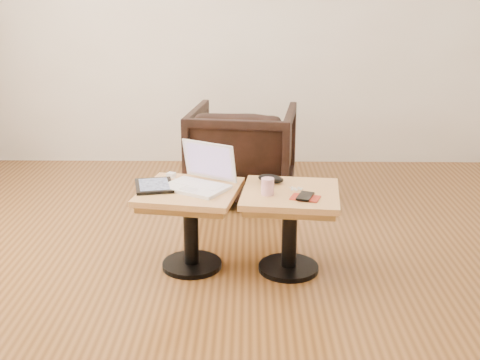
{
  "coord_description": "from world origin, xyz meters",
  "views": [
    {
      "loc": [
        -0.05,
        -2.82,
        1.48
      ],
      "look_at": [
        -0.09,
        0.17,
        0.5
      ],
      "focal_mm": 45.0,
      "sensor_mm": 36.0,
      "label": 1
    }
  ],
  "objects_px": {
    "side_table_left": "(190,209)",
    "armchair": "(243,152)",
    "laptop": "(200,178)",
    "striped_cup": "(268,186)",
    "side_table_right": "(290,211)"
  },
  "relations": [
    {
      "from": "armchair",
      "to": "side_table_left",
      "type": "bearing_deg",
      "value": 84.57
    },
    {
      "from": "striped_cup",
      "to": "laptop",
      "type": "bearing_deg",
      "value": 161.57
    },
    {
      "from": "side_table_right",
      "to": "striped_cup",
      "type": "distance_m",
      "value": 0.2
    },
    {
      "from": "side_table_right",
      "to": "armchair",
      "type": "relative_size",
      "value": 0.75
    },
    {
      "from": "laptop",
      "to": "armchair",
      "type": "distance_m",
      "value": 1.15
    },
    {
      "from": "laptop",
      "to": "armchair",
      "type": "relative_size",
      "value": 0.56
    },
    {
      "from": "laptop",
      "to": "striped_cup",
      "type": "bearing_deg",
      "value": 11.88
    },
    {
      "from": "side_table_left",
      "to": "striped_cup",
      "type": "bearing_deg",
      "value": -1.64
    },
    {
      "from": "side_table_left",
      "to": "armchair",
      "type": "relative_size",
      "value": 0.78
    },
    {
      "from": "striped_cup",
      "to": "armchair",
      "type": "height_order",
      "value": "armchair"
    },
    {
      "from": "striped_cup",
      "to": "armchair",
      "type": "xyz_separation_m",
      "value": [
        -0.14,
        1.24,
        -0.16
      ]
    },
    {
      "from": "side_table_left",
      "to": "striped_cup",
      "type": "xyz_separation_m",
      "value": [
        0.41,
        -0.08,
        0.16
      ]
    },
    {
      "from": "laptop",
      "to": "armchair",
      "type": "height_order",
      "value": "laptop"
    },
    {
      "from": "side_table_right",
      "to": "laptop",
      "type": "xyz_separation_m",
      "value": [
        -0.48,
        0.07,
        0.16
      ]
    },
    {
      "from": "striped_cup",
      "to": "side_table_left",
      "type": "bearing_deg",
      "value": 168.46
    }
  ]
}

